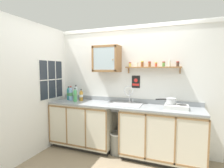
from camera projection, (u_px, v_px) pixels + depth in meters
name	position (u px, v px, depth m)	size (l,w,h in m)	color
floor	(113.00, 164.00, 2.87)	(5.85, 5.85, 0.00)	gray
back_wall	(126.00, 87.00, 3.45)	(3.45, 0.07, 2.40)	white
side_wall_left	(31.00, 90.00, 3.06)	(0.05, 3.50, 2.40)	white
lower_cabinet_run	(84.00, 125.00, 3.51)	(1.26, 0.58, 0.89)	black
lower_cabinet_run_right	(161.00, 135.00, 2.96)	(1.37, 0.58, 0.89)	black
countertop	(121.00, 105.00, 3.18)	(2.81, 0.60, 0.03)	gray
backsplash	(125.00, 100.00, 3.44)	(2.81, 0.02, 0.08)	gray
sink	(127.00, 105.00, 3.19)	(0.55, 0.48, 0.44)	silver
hot_plate_stove	(176.00, 107.00, 2.85)	(0.37, 0.28, 0.07)	silver
saucepan	(170.00, 101.00, 2.89)	(0.32, 0.21, 0.10)	silver
bottle_soda_green_0	(75.00, 95.00, 3.47)	(0.07, 0.07, 0.27)	#4CB266
bottle_water_clear_1	(76.00, 93.00, 3.57)	(0.07, 0.07, 0.32)	silver
bottle_detergent_teal_2	(69.00, 94.00, 3.68)	(0.08, 0.08, 0.28)	teal
bottle_juice_amber_3	(81.00, 96.00, 3.56)	(0.08, 0.08, 0.24)	gold
bottle_water_blue_4	(71.00, 94.00, 3.60)	(0.08, 0.08, 0.30)	#8CB7E0
wall_cabinet	(107.00, 59.00, 3.37)	(0.52, 0.31, 0.51)	#996B42
spice_shelf	(153.00, 66.00, 3.13)	(0.99, 0.14, 0.23)	#996B42
warning_sign	(136.00, 82.00, 3.33)	(0.16, 0.01, 0.24)	black
window	(51.00, 80.00, 3.50)	(0.03, 0.69, 0.79)	#262D38
trash_bin	(117.00, 143.00, 3.22)	(0.29, 0.29, 0.40)	gray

